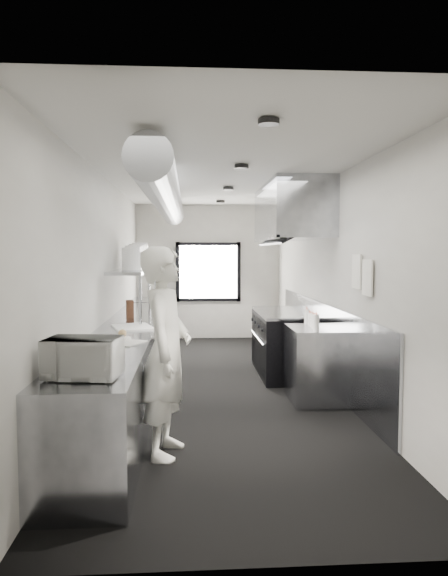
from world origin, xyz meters
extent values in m
cube|color=black|center=(0.00, 0.00, 0.00)|extent=(3.00, 8.00, 0.01)
cube|color=beige|center=(0.00, 0.00, 2.80)|extent=(3.00, 8.00, 0.01)
cube|color=beige|center=(0.00, 4.00, 1.40)|extent=(3.00, 0.02, 2.80)
cube|color=beige|center=(0.00, -4.00, 1.40)|extent=(3.00, 0.02, 2.80)
cube|color=beige|center=(-1.50, 0.00, 1.40)|extent=(0.02, 8.00, 2.80)
cube|color=beige|center=(1.50, 0.00, 1.40)|extent=(0.02, 8.00, 2.80)
cube|color=gray|center=(1.48, 0.30, 0.55)|extent=(0.03, 5.50, 1.10)
cylinder|color=gray|center=(-0.70, 0.40, 2.55)|extent=(0.40, 6.40, 0.40)
cube|color=white|center=(0.00, 3.96, 1.40)|extent=(1.20, 0.03, 1.10)
cube|color=black|center=(0.00, 3.98, 1.98)|extent=(1.36, 0.03, 0.08)
cube|color=black|center=(0.00, 3.98, 0.82)|extent=(1.36, 0.03, 0.08)
cube|color=black|center=(-0.64, 3.98, 1.40)|extent=(0.08, 0.03, 1.25)
cube|color=black|center=(0.64, 3.98, 1.40)|extent=(0.08, 0.03, 1.25)
cube|color=gray|center=(1.10, 0.70, 2.40)|extent=(0.80, 2.20, 0.80)
cube|color=gray|center=(0.72, 0.70, 2.01)|extent=(0.05, 2.20, 0.05)
cube|color=black|center=(1.02, 0.70, 2.06)|extent=(0.50, 2.10, 0.28)
cube|color=gray|center=(-1.15, -0.50, 0.45)|extent=(0.70, 6.00, 0.90)
cube|color=gray|center=(-1.20, 1.00, 1.55)|extent=(0.45, 3.00, 0.04)
cylinder|color=gray|center=(-1.00, -0.40, 1.22)|extent=(0.04, 0.04, 0.66)
cylinder|color=gray|center=(-1.00, 1.00, 1.22)|extent=(0.04, 0.04, 0.66)
cylinder|color=gray|center=(-1.00, 2.40, 1.22)|extent=(0.04, 0.04, 0.66)
cube|color=black|center=(1.05, 0.70, 0.45)|extent=(0.85, 1.60, 0.90)
cube|color=gray|center=(1.05, 0.70, 0.92)|extent=(0.85, 1.60, 0.04)
cube|color=gray|center=(0.64, 0.70, 0.45)|extent=(0.03, 1.55, 0.80)
cylinder|color=gray|center=(0.61, 0.70, 0.55)|extent=(0.03, 1.30, 0.03)
cube|color=gray|center=(1.15, -0.70, 0.45)|extent=(0.65, 0.80, 0.90)
cube|color=gray|center=(-1.15, 3.20, 0.45)|extent=(0.70, 1.20, 0.90)
cube|color=white|center=(1.47, -1.20, 1.60)|extent=(0.02, 0.28, 0.38)
cube|color=white|center=(1.47, -1.55, 1.55)|extent=(0.02, 0.28, 0.38)
imported|color=white|center=(-0.60, -2.26, 0.93)|extent=(0.55, 0.74, 1.87)
imported|color=white|center=(-1.17, -3.05, 1.05)|extent=(0.53, 0.43, 0.29)
cylinder|color=#ABB2A4|center=(-1.34, -2.44, 0.95)|extent=(0.20, 0.20, 0.11)
cylinder|color=#ABB2A4|center=(-1.35, -2.48, 0.95)|extent=(0.18, 0.18, 0.10)
cube|color=white|center=(-1.02, -1.64, 0.90)|extent=(0.41, 0.44, 0.01)
cylinder|color=white|center=(-1.10, -1.37, 0.91)|extent=(0.23, 0.23, 0.02)
sphere|color=tan|center=(-1.10, -1.37, 0.96)|extent=(0.09, 0.09, 0.09)
cube|color=white|center=(-1.08, -0.57, 0.91)|extent=(0.59, 0.69, 0.02)
cube|color=#572E1E|center=(-1.23, 0.48, 1.02)|extent=(0.14, 0.23, 0.24)
cylinder|color=white|center=(-1.18, 0.29, 1.73)|extent=(0.33, 0.33, 0.31)
cylinder|color=white|center=(-1.20, 0.82, 1.74)|extent=(0.32, 0.32, 0.34)
cylinder|color=white|center=(-1.18, 1.08, 1.75)|extent=(0.32, 0.32, 0.37)
cylinder|color=white|center=(-1.20, 1.68, 1.77)|extent=(0.31, 0.31, 0.40)
cylinder|color=white|center=(1.07, -1.01, 1.00)|extent=(0.07, 0.07, 0.20)
cylinder|color=white|center=(1.09, -0.83, 0.99)|extent=(0.07, 0.07, 0.17)
cylinder|color=white|center=(1.11, -0.65, 0.99)|extent=(0.07, 0.07, 0.17)
cylinder|color=white|center=(1.11, -0.52, 0.98)|extent=(0.07, 0.07, 0.16)
cylinder|color=white|center=(1.10, -0.37, 0.99)|extent=(0.07, 0.07, 0.19)
camera|label=1|loc=(-0.38, -6.83, 1.82)|focal=32.25mm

